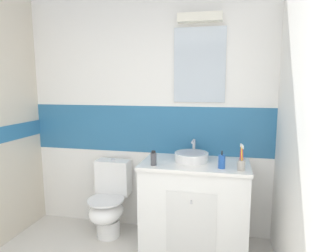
{
  "coord_description": "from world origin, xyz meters",
  "views": [
    {
      "loc": [
        0.82,
        -0.4,
        1.57
      ],
      "look_at": [
        0.33,
        1.93,
        1.22
      ],
      "focal_mm": 29.59,
      "sensor_mm": 36.0,
      "label": 1
    }
  ],
  "objects_px": {
    "toilet": "(109,201)",
    "soap_dispenser": "(222,161)",
    "sink_basin": "(191,156)",
    "lotion_bottle_short": "(153,159)",
    "toothbrush_cup": "(241,163)"
  },
  "relations": [
    {
      "from": "soap_dispenser",
      "to": "toilet",
      "type": "bearing_deg",
      "value": 171.17
    },
    {
      "from": "toilet",
      "to": "toothbrush_cup",
      "type": "xyz_separation_m",
      "value": [
        1.31,
        -0.2,
        0.55
      ]
    },
    {
      "from": "toilet",
      "to": "lotion_bottle_short",
      "type": "relative_size",
      "value": 5.9
    },
    {
      "from": "sink_basin",
      "to": "lotion_bottle_short",
      "type": "relative_size",
      "value": 2.74
    },
    {
      "from": "sink_basin",
      "to": "toilet",
      "type": "distance_m",
      "value": 1.01
    },
    {
      "from": "sink_basin",
      "to": "toothbrush_cup",
      "type": "relative_size",
      "value": 1.59
    },
    {
      "from": "toilet",
      "to": "soap_dispenser",
      "type": "bearing_deg",
      "value": -8.83
    },
    {
      "from": "toilet",
      "to": "sink_basin",
      "type": "bearing_deg",
      "value": 0.12
    },
    {
      "from": "toilet",
      "to": "lotion_bottle_short",
      "type": "height_order",
      "value": "lotion_bottle_short"
    },
    {
      "from": "sink_basin",
      "to": "soap_dispenser",
      "type": "relative_size",
      "value": 2.3
    },
    {
      "from": "toilet",
      "to": "soap_dispenser",
      "type": "distance_m",
      "value": 1.28
    },
    {
      "from": "sink_basin",
      "to": "toothbrush_cup",
      "type": "bearing_deg",
      "value": -24.65
    },
    {
      "from": "toothbrush_cup",
      "to": "toilet",
      "type": "bearing_deg",
      "value": 171.12
    },
    {
      "from": "lotion_bottle_short",
      "to": "toothbrush_cup",
      "type": "bearing_deg",
      "value": 0.49
    },
    {
      "from": "toilet",
      "to": "toothbrush_cup",
      "type": "height_order",
      "value": "toothbrush_cup"
    }
  ]
}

